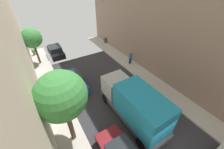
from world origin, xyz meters
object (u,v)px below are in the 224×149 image
object	(u,v)px
pedestrian	(131,57)
potted_plant_0	(34,52)
parked_car_left_5	(56,51)
street_tree_2	(32,38)
parked_car_left_4	(74,81)
delivery_truck	(134,104)
street_tree_0	(61,96)
potted_plant_2	(105,40)

from	to	relation	value
pedestrian	potted_plant_0	xyz separation A→B (m)	(-10.70, 9.44, -0.41)
parked_car_left_5	street_tree_2	distance (m)	4.01
parked_car_left_4	potted_plant_0	bearing A→B (deg)	105.80
parked_car_left_5	pedestrian	xyz separation A→B (m)	(7.90, -7.77, 0.35)
delivery_truck	street_tree_2	world-z (taller)	street_tree_2
parked_car_left_4	pedestrian	bearing A→B (deg)	3.40
potted_plant_0	parked_car_left_5	bearing A→B (deg)	-30.75
pedestrian	potted_plant_0	world-z (taller)	pedestrian
street_tree_0	potted_plant_0	xyz separation A→B (m)	(-0.73, 15.54, -3.76)
parked_car_left_4	street_tree_0	world-z (taller)	street_tree_0
parked_car_left_4	delivery_truck	xyz separation A→B (m)	(2.70, -6.53, 1.07)
potted_plant_0	potted_plant_2	bearing A→B (deg)	-8.05
parked_car_left_5	delivery_truck	world-z (taller)	delivery_truck
parked_car_left_4	delivery_truck	size ratio (longest dim) A/B	0.64
parked_car_left_5	potted_plant_2	bearing A→B (deg)	0.50
street_tree_2	potted_plant_0	xyz separation A→B (m)	(-0.34, 2.90, -2.97)
parked_car_left_5	potted_plant_2	distance (m)	8.46
parked_car_left_4	pedestrian	size ratio (longest dim) A/B	2.44
delivery_truck	potted_plant_2	size ratio (longest dim) A/B	7.49
street_tree_0	delivery_truck	bearing A→B (deg)	-10.66
parked_car_left_4	parked_car_left_5	bearing A→B (deg)	90.00
street_tree_0	potted_plant_2	size ratio (longest dim) A/B	6.57
street_tree_2	potted_plant_2	xyz separation A→B (m)	(10.92, 1.31, -3.01)
parked_car_left_4	delivery_truck	world-z (taller)	delivery_truck
delivery_truck	potted_plant_2	distance (m)	15.97
parked_car_left_4	potted_plant_0	distance (m)	10.30
parked_car_left_4	delivery_truck	distance (m)	7.15
potted_plant_2	delivery_truck	bearing A→B (deg)	-111.20
street_tree_0	potted_plant_2	distance (m)	17.89
delivery_truck	street_tree_0	xyz separation A→B (m)	(-4.77, 0.90, 2.63)
pedestrian	street_tree_2	xyz separation A→B (m)	(-10.36, 6.53, 2.56)
parked_car_left_5	parked_car_left_4	bearing A→B (deg)	-90.00
pedestrian	street_tree_0	bearing A→B (deg)	-148.53
parked_car_left_5	street_tree_2	size ratio (longest dim) A/B	0.89
delivery_truck	pedestrian	size ratio (longest dim) A/B	3.84
street_tree_0	potted_plant_0	world-z (taller)	street_tree_0
delivery_truck	potted_plant_0	distance (m)	17.37
parked_car_left_5	street_tree_2	world-z (taller)	street_tree_2
parked_car_left_4	street_tree_2	xyz separation A→B (m)	(-2.46, 7.00, 2.91)
delivery_truck	street_tree_0	world-z (taller)	street_tree_0
street_tree_0	parked_car_left_5	bearing A→B (deg)	81.50
delivery_truck	street_tree_2	distance (m)	14.60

